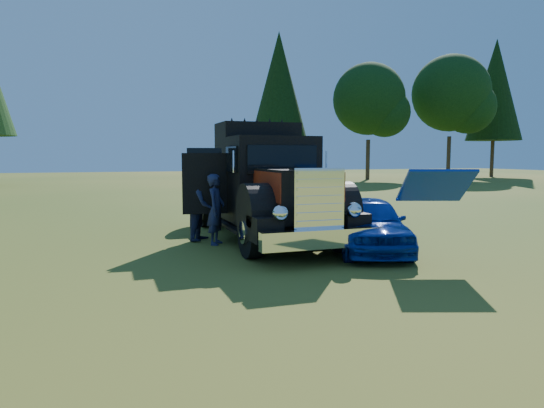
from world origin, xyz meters
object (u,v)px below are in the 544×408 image
(diamond_t_truck, at_px, (267,190))
(hotrod_coupe, at_px, (368,223))
(spectator_far, at_px, (202,205))
(spectator_near, at_px, (216,209))

(diamond_t_truck, relative_size, hotrod_coupe, 1.70)
(diamond_t_truck, xyz_separation_m, spectator_far, (-1.59, 0.40, -0.38))
(diamond_t_truck, height_order, spectator_near, diamond_t_truck)
(diamond_t_truck, bearing_deg, hotrod_coupe, -53.20)
(hotrod_coupe, relative_size, spectator_near, 2.48)
(hotrod_coupe, bearing_deg, spectator_far, 141.23)
(spectator_near, bearing_deg, diamond_t_truck, -50.66)
(diamond_t_truck, distance_m, hotrod_coupe, 2.82)
(diamond_t_truck, distance_m, spectator_near, 1.48)
(diamond_t_truck, xyz_separation_m, hotrod_coupe, (1.65, -2.20, -0.65))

